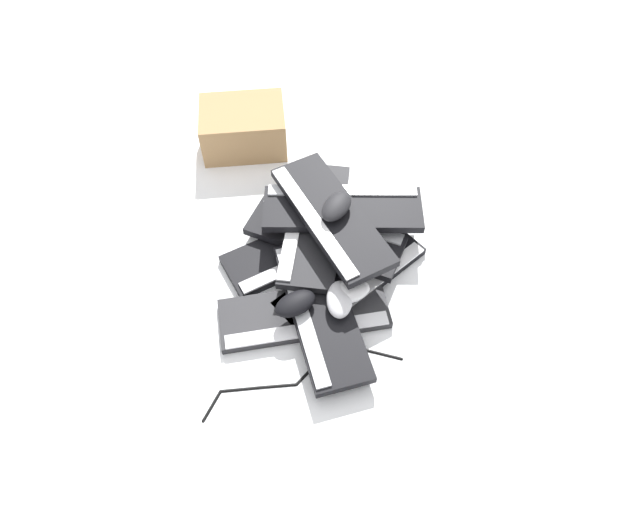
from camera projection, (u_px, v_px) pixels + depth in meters
name	position (u px, v px, depth m)	size (l,w,h in m)	color
ground_plane	(319.00, 295.00, 1.54)	(3.20, 3.20, 0.00)	white
keyboard_0	(351.00, 278.00, 1.55)	(0.44, 0.39, 0.03)	black
keyboard_1	(301.00, 248.00, 1.62)	(0.46, 0.33, 0.03)	black
keyboard_2	(304.00, 315.00, 1.49)	(0.45, 0.20, 0.03)	#232326
keyboard_3	(322.00, 310.00, 1.46)	(0.24, 0.46, 0.03)	black
keyboard_4	(325.00, 235.00, 1.60)	(0.46, 0.33, 0.03)	black
keyboard_5	(314.00, 223.00, 1.59)	(0.23, 0.46, 0.03)	black
keyboard_6	(343.00, 208.00, 1.58)	(0.45, 0.18, 0.03)	black
keyboard_7	(331.00, 216.00, 1.53)	(0.32, 0.46, 0.03)	black
mouse_0	(295.00, 304.00, 1.43)	(0.11, 0.07, 0.04)	black
mouse_1	(340.00, 299.00, 1.44)	(0.11, 0.07, 0.04)	#B7B7BC
mouse_2	(349.00, 291.00, 1.45)	(0.11, 0.07, 0.04)	silver
mouse_3	(336.00, 206.00, 1.50)	(0.11, 0.07, 0.04)	black
cable_0	(299.00, 375.00, 1.40)	(0.49, 0.17, 0.01)	black
cardboard_box	(244.00, 128.00, 1.82)	(0.26, 0.20, 0.14)	#9E774C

